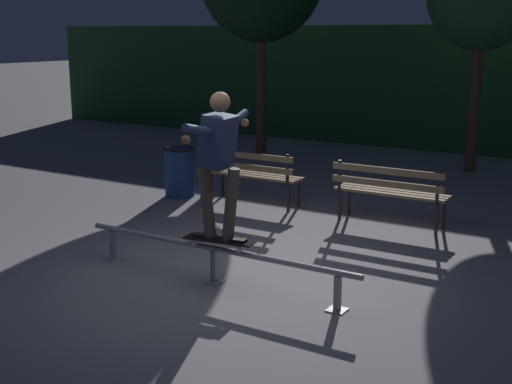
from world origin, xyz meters
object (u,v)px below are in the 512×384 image
Objects in this scene: grind_rail at (214,255)px; skateboard at (219,240)px; trash_can at (179,171)px; skateboarder at (218,153)px; park_bench_leftmost at (251,171)px; park_bench_left_center at (389,188)px.

skateboard is (0.07, -0.00, 0.17)m from grind_rail.
skateboard is 4.13m from trash_can.
skateboarder is 1.95× the size of trash_can.
skateboard is 0.51× the size of skateboarder.
park_bench_leftmost is 2.26m from park_bench_left_center.
trash_can is at bearing -174.51° from park_bench_leftmost.
skateboarder is at bearing 7.87° from skateboard.
skateboarder is 4.26m from trash_can.
park_bench_left_center is at bearing 77.21° from skateboarder.
trash_can is (-2.86, 2.98, -1.01)m from skateboarder.
park_bench_leftmost is at bearing 180.00° from park_bench_left_center.
skateboard is at bearing -0.00° from grind_rail.
skateboarder reaches higher than skateboard.
skateboard reaches higher than grind_rail.
skateboarder is 3.31m from park_bench_left_center.
trash_can is at bearing 133.79° from skateboard.
skateboard is at bearing -172.13° from skateboarder.
trash_can is (-2.86, 2.98, -0.07)m from skateboard.
skateboarder is at bearing -102.79° from park_bench_left_center.
trash_can is (-3.57, -0.13, -0.12)m from park_bench_left_center.
park_bench_leftmost is at bearing 116.49° from skateboard.
park_bench_leftmost and park_bench_left_center have the same top height.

